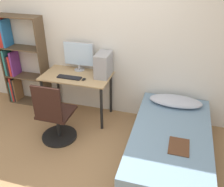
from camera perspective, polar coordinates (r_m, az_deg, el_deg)
ground_plane at (r=3.46m, az=-10.30°, el=-16.70°), size 14.00×14.00×0.00m
wall_back at (r=4.04m, az=-2.33°, el=11.81°), size 8.00×0.05×2.50m
desk at (r=4.09m, az=-8.03°, el=2.67°), size 1.10×0.62×0.77m
bookshelf at (r=4.76m, az=-20.87°, el=6.67°), size 0.78×0.28×1.61m
office_chair at (r=3.72m, az=-12.87°, el=-5.69°), size 0.53×0.53×0.97m
bed at (r=3.48m, az=13.02°, el=-11.57°), size 1.03×1.93×0.46m
pillow at (r=3.90m, az=14.33°, el=-1.69°), size 0.78×0.36×0.11m
magazine at (r=3.12m, az=15.04°, el=-11.61°), size 0.24×0.32×0.01m
monitor at (r=4.13m, az=-7.66°, el=8.68°), size 0.52×0.17×0.48m
keyboard at (r=3.97m, az=-9.74°, el=3.65°), size 0.39×0.11×0.02m
pc_tower at (r=3.92m, az=-1.97°, el=6.58°), size 0.21×0.36×0.37m
mouse at (r=3.87m, az=-6.47°, el=3.25°), size 0.06×0.09×0.02m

